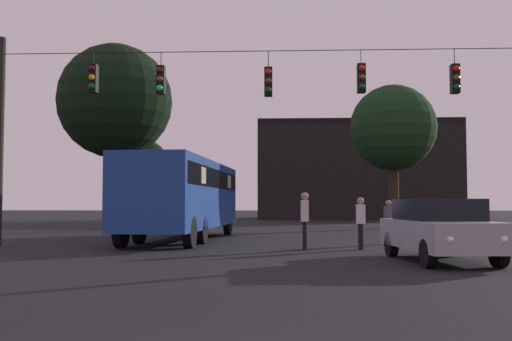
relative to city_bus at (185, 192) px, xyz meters
name	(u,v)px	position (x,y,z in m)	size (l,w,h in m)	color
ground_plane	(270,232)	(3.17, 6.47, -1.87)	(168.00, 168.00, 0.00)	black
overhead_signal_span	(264,120)	(3.20, -3.52, 2.29)	(17.93, 0.44, 7.00)	black
city_bus	(185,192)	(0.00, 0.00, 0.00)	(3.10, 11.12, 3.00)	navy
car_near_right	(439,229)	(7.62, -8.06, -1.07)	(2.22, 4.47, 1.52)	#99999E
pedestrian_crossing_left	(389,220)	(7.47, -2.09, -1.02)	(0.28, 0.39, 1.52)	black
pedestrian_crossing_center	(305,217)	(4.47, -4.74, -0.87)	(0.25, 0.37, 1.75)	black
pedestrian_crossing_right	(361,220)	(6.18, -4.53, -0.97)	(0.24, 0.36, 1.60)	black
corner_building	(355,172)	(10.37, 31.11, 2.42)	(17.33, 9.03, 8.56)	black
tree_left_silhouette	(393,128)	(10.04, 10.64, 3.76)	(4.85, 4.85, 8.09)	#2D2116
tree_behind_building	(146,163)	(-7.40, 24.91, 2.84)	(3.62, 3.62, 6.55)	black
tree_right_far	(115,102)	(-4.93, 7.43, 4.85)	(5.95, 5.95, 9.72)	black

